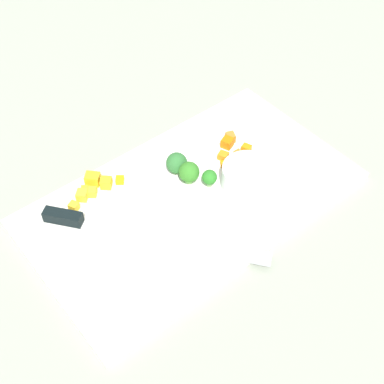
% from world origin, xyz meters
% --- Properties ---
extents(ground_plane, '(4.00, 4.00, 0.00)m').
position_xyz_m(ground_plane, '(0.00, 0.00, 0.00)').
color(ground_plane, '#949A8B').
extents(cutting_board, '(0.54, 0.30, 0.01)m').
position_xyz_m(cutting_board, '(0.00, 0.00, 0.01)').
color(cutting_board, white).
rests_on(cutting_board, ground_plane).
extents(prep_bowl, '(0.08, 0.08, 0.04)m').
position_xyz_m(prep_bowl, '(0.08, -0.04, 0.03)').
color(prep_bowl, white).
rests_on(prep_bowl, cutting_board).
extents(chef_knife, '(0.24, 0.30, 0.02)m').
position_xyz_m(chef_knife, '(-0.13, 0.02, 0.02)').
color(chef_knife, silver).
rests_on(chef_knife, cutting_board).
extents(carrot_dice_0, '(0.02, 0.02, 0.01)m').
position_xyz_m(carrot_dice_0, '(0.09, 0.02, 0.02)').
color(carrot_dice_0, orange).
rests_on(carrot_dice_0, cutting_board).
extents(carrot_dice_1, '(0.02, 0.02, 0.01)m').
position_xyz_m(carrot_dice_1, '(0.14, 0.02, 0.02)').
color(carrot_dice_1, orange).
rests_on(carrot_dice_1, cutting_board).
extents(carrot_dice_2, '(0.01, 0.01, 0.01)m').
position_xyz_m(carrot_dice_2, '(0.12, 0.02, 0.02)').
color(carrot_dice_2, orange).
rests_on(carrot_dice_2, cutting_board).
extents(carrot_dice_3, '(0.02, 0.02, 0.01)m').
position_xyz_m(carrot_dice_3, '(0.10, 0.03, 0.02)').
color(carrot_dice_3, orange).
rests_on(carrot_dice_3, cutting_board).
extents(carrot_dice_4, '(0.02, 0.02, 0.02)m').
position_xyz_m(carrot_dice_4, '(0.14, 0.06, 0.02)').
color(carrot_dice_4, orange).
rests_on(carrot_dice_4, cutting_board).
extents(carrot_dice_5, '(0.02, 0.02, 0.02)m').
position_xyz_m(carrot_dice_5, '(0.12, 0.05, 0.02)').
color(carrot_dice_5, orange).
rests_on(carrot_dice_5, cutting_board).
extents(pepper_dice_0, '(0.03, 0.03, 0.02)m').
position_xyz_m(pepper_dice_0, '(-0.10, 0.11, 0.02)').
color(pepper_dice_0, yellow).
rests_on(pepper_dice_0, cutting_board).
extents(pepper_dice_1, '(0.02, 0.02, 0.02)m').
position_xyz_m(pepper_dice_1, '(-0.14, 0.11, 0.02)').
color(pepper_dice_1, yellow).
rests_on(pepper_dice_1, cutting_board).
extents(pepper_dice_2, '(0.02, 0.02, 0.01)m').
position_xyz_m(pepper_dice_2, '(-0.07, 0.10, 0.02)').
color(pepper_dice_2, yellow).
rests_on(pepper_dice_2, cutting_board).
extents(pepper_dice_3, '(0.03, 0.03, 0.02)m').
position_xyz_m(pepper_dice_3, '(-0.11, 0.13, 0.02)').
color(pepper_dice_3, yellow).
rests_on(pepper_dice_3, cutting_board).
extents(pepper_dice_4, '(0.02, 0.02, 0.01)m').
position_xyz_m(pepper_dice_4, '(-0.16, 0.10, 0.02)').
color(pepper_dice_4, yellow).
rests_on(pepper_dice_4, cutting_board).
extents(pepper_dice_5, '(0.02, 0.02, 0.01)m').
position_xyz_m(pepper_dice_5, '(-0.13, 0.11, 0.02)').
color(pepper_dice_5, yellow).
rests_on(pepper_dice_5, cutting_board).
extents(pepper_dice_6, '(0.02, 0.02, 0.01)m').
position_xyz_m(pepper_dice_6, '(-0.13, 0.12, 0.02)').
color(pepper_dice_6, yellow).
rests_on(pepper_dice_6, cutting_board).
extents(broccoli_floret_0, '(0.03, 0.03, 0.04)m').
position_xyz_m(broccoli_floret_0, '(0.02, 0.03, 0.04)').
color(broccoli_floret_0, '#83BD66').
rests_on(broccoli_floret_0, cutting_board).
extents(broccoli_floret_1, '(0.03, 0.03, 0.03)m').
position_xyz_m(broccoli_floret_1, '(0.04, 0.00, 0.03)').
color(broccoli_floret_1, '#81B06B').
rests_on(broccoli_floret_1, cutting_board).
extents(broccoli_floret_2, '(0.04, 0.04, 0.04)m').
position_xyz_m(broccoli_floret_2, '(0.02, 0.06, 0.03)').
color(broccoli_floret_2, '#93B263').
rests_on(broccoli_floret_2, cutting_board).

